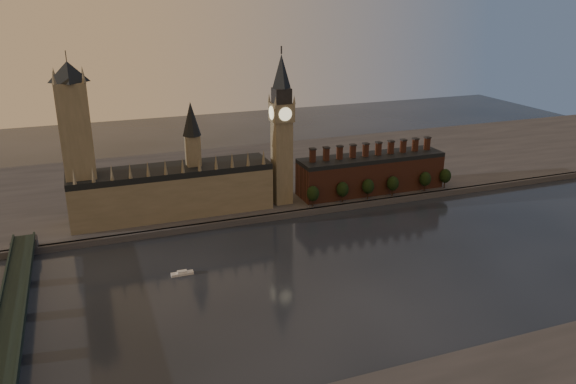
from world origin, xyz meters
The scene contains 14 objects.
ground centered at (0.00, 0.00, 0.00)m, with size 900.00×900.00×0.00m, color black.
north_bank centered at (0.00, 178.04, 2.00)m, with size 900.00×182.00×4.00m.
palace_of_westminster centered at (-64.41, 114.91, 21.63)m, with size 130.00×30.30×74.00m.
victoria_tower centered at (-120.00, 115.00, 59.09)m, with size 24.00×24.00×108.00m.
big_ben centered at (10.00, 110.00, 56.83)m, with size 15.00×15.00×107.00m.
chimney_block centered at (80.00, 110.00, 17.82)m, with size 110.00×25.00×37.00m.
embankment_tree_0 centered at (26.80, 94.00, 13.47)m, with size 8.60×8.60×14.88m.
embankment_tree_1 centered at (49.72, 94.90, 13.47)m, with size 8.60×8.60×14.88m.
embankment_tree_2 centered at (69.52, 94.26, 13.47)m, with size 8.60×8.60×14.88m.
embankment_tree_3 centered at (89.33, 93.72, 13.47)m, with size 8.60×8.60×14.88m.
embankment_tree_4 centered at (117.17, 94.42, 13.47)m, with size 8.60×8.60×14.88m.
embankment_tree_5 centered at (135.35, 95.28, 13.47)m, with size 8.60×8.60×14.88m.
westminster_bridge centered at (-155.00, -2.70, 7.44)m, with size 14.00×200.00×11.55m.
river_boat centered at (-74.89, 33.62, 0.92)m, with size 12.01×3.58×2.39m.
Camera 1 is at (-116.49, -238.48, 142.34)m, focal length 35.00 mm.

